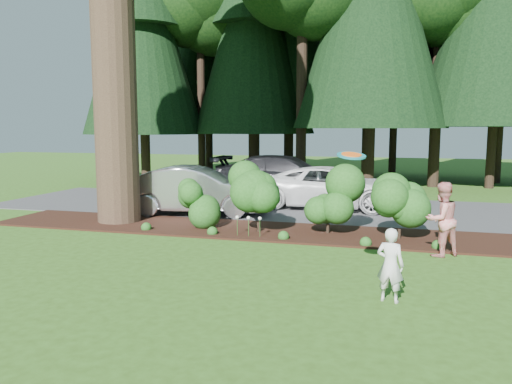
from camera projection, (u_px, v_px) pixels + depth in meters
ground at (230, 263)px, 10.35m from camera, size 80.00×80.00×0.00m
mulch_bed at (268, 231)px, 13.46m from camera, size 16.00×2.50×0.05m
driveway at (298, 208)px, 17.52m from camera, size 22.00×6.00×0.03m
shrub_row at (296, 204)px, 13.04m from camera, size 6.53×1.60×1.61m
lily_cluster at (248, 219)px, 12.66m from camera, size 0.69×0.09×0.57m
car_silver_wagon at (196, 190)px, 15.99m from camera, size 4.90×2.44×1.54m
car_white_suv at (332, 187)px, 17.29m from camera, size 5.24×2.59×1.43m
car_dark_suv at (286, 177)px, 19.85m from camera, size 5.87×2.57×1.68m
child at (390, 265)px, 7.98m from camera, size 0.50×0.40×1.21m
adult at (442, 219)px, 10.83m from camera, size 1.00×0.97×1.63m
frisbee at (351, 155)px, 7.74m from camera, size 0.46×0.45×0.14m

